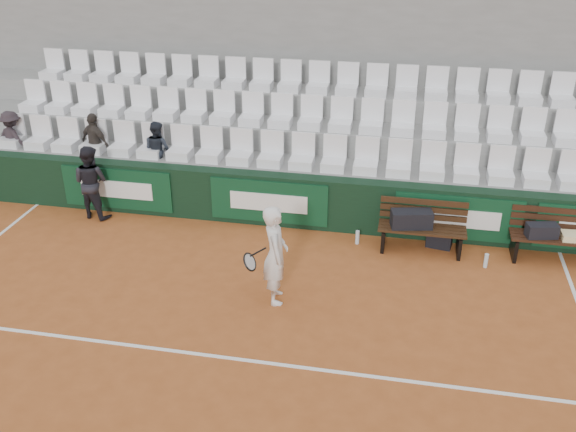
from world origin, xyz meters
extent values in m
plane|color=#A55325|center=(0.00, 0.00, 0.00)|extent=(80.00, 80.00, 0.00)
cube|color=white|center=(0.00, 0.00, 0.00)|extent=(18.00, 0.06, 0.01)
cube|color=black|center=(0.00, 4.00, 0.50)|extent=(18.00, 0.30, 1.00)
cube|color=#0C381E|center=(-3.20, 3.83, 0.52)|extent=(2.20, 0.04, 0.82)
cube|color=#0C381E|center=(-0.20, 3.83, 0.52)|extent=(2.20, 0.04, 0.82)
cube|color=#0C381E|center=(3.20, 3.83, 0.52)|extent=(2.20, 0.04, 0.82)
cube|color=gray|center=(0.00, 4.62, 0.50)|extent=(18.00, 0.95, 1.00)
cube|color=gray|center=(0.00, 5.58, 0.72)|extent=(18.00, 0.95, 1.45)
cube|color=gray|center=(0.00, 6.53, 0.95)|extent=(18.00, 0.95, 1.90)
cube|color=gray|center=(0.00, 7.15, 2.20)|extent=(18.00, 0.30, 4.40)
cube|color=white|center=(0.00, 4.45, 1.31)|extent=(11.90, 0.44, 0.63)
cube|color=white|center=(0.00, 5.40, 1.77)|extent=(11.90, 0.44, 0.63)
cube|color=white|center=(0.00, 6.35, 2.21)|extent=(11.90, 0.44, 0.63)
cube|color=#372010|center=(2.60, 3.47, 0.23)|extent=(1.50, 0.56, 0.45)
cube|color=#371C10|center=(4.82, 3.56, 0.23)|extent=(1.50, 0.56, 0.45)
cube|color=black|center=(2.40, 3.47, 0.60)|extent=(0.75, 0.44, 0.30)
cube|color=black|center=(4.56, 3.52, 0.57)|extent=(0.55, 0.34, 0.24)
cube|color=beige|center=(5.08, 3.53, 0.51)|extent=(0.41, 0.30, 0.11)
cube|color=black|center=(2.93, 3.68, 0.13)|extent=(0.47, 0.34, 0.26)
cylinder|color=silver|center=(1.49, 3.50, 0.13)|extent=(0.07, 0.07, 0.26)
cylinder|color=silver|center=(3.68, 3.10, 0.12)|extent=(0.07, 0.07, 0.25)
imported|color=silver|center=(0.42, 1.51, 0.80)|extent=(0.52, 0.66, 1.59)
torus|color=black|center=(0.02, 1.51, 0.62)|extent=(0.19, 0.30, 0.26)
cylinder|color=black|center=(0.15, 1.51, 0.81)|extent=(0.26, 0.03, 0.20)
imported|color=black|center=(-3.61, 3.63, 0.72)|extent=(0.80, 0.68, 1.44)
imported|color=black|center=(-5.69, 4.50, 1.58)|extent=(0.85, 0.65, 1.16)
imported|color=#342F2A|center=(-3.88, 4.50, 1.61)|extent=(0.78, 0.55, 1.23)
imported|color=#1E232D|center=(-2.58, 4.50, 1.57)|extent=(0.68, 0.61, 1.15)
camera|label=1|loc=(2.20, -6.58, 5.64)|focal=40.00mm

